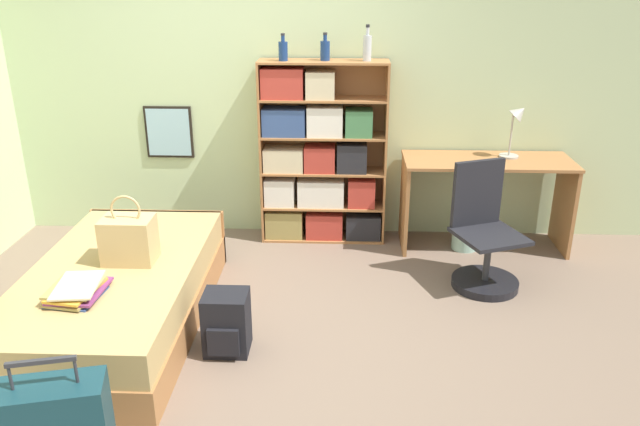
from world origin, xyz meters
name	(u,v)px	position (x,y,z in m)	size (l,w,h in m)	color
ground_plane	(222,327)	(0.00, 0.00, 0.00)	(14.00, 14.00, 0.00)	#756051
wall_back	(250,86)	(0.00, 1.70, 1.30)	(10.00, 0.09, 2.60)	beige
bed	(118,295)	(-0.68, 0.02, 0.22)	(1.06, 2.00, 0.44)	#A36B3D
handbag	(129,239)	(-0.59, 0.08, 0.60)	(0.33, 0.23, 0.46)	tan
book_stack_on_bed	(77,291)	(-0.75, -0.41, 0.48)	(0.31, 0.39, 0.08)	#334C84
bookcase	(318,161)	(0.58, 1.51, 0.71)	(1.06, 0.28, 1.54)	#A36B3D
bottle_green	(283,50)	(0.30, 1.48, 1.62)	(0.07, 0.07, 0.21)	navy
bottle_brown	(325,50)	(0.64, 1.51, 1.63)	(0.08, 0.08, 0.22)	navy
bottle_clear	(367,47)	(0.97, 1.50, 1.65)	(0.07, 0.07, 0.28)	#B7BCC1
desk	(486,186)	(1.98, 1.38, 0.55)	(1.37, 0.54, 0.77)	#A36B3D
desk_lamp	(517,121)	(2.20, 1.46, 1.08)	(0.21, 0.16, 0.46)	#ADA89E
desk_chair	(484,248)	(1.85, 0.70, 0.29)	(0.58, 0.58, 0.93)	black
backpack	(227,323)	(0.09, -0.26, 0.19)	(0.27, 0.27, 0.39)	black
waste_bin	(465,235)	(1.83, 1.33, 0.12)	(0.21, 0.21, 0.24)	#99C1B2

